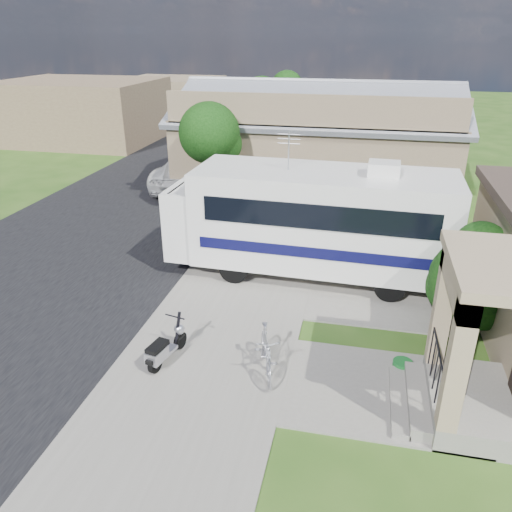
% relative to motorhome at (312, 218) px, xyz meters
% --- Properties ---
extents(ground, '(120.00, 120.00, 0.00)m').
position_rel_motorhome_xyz_m(ground, '(-0.82, -4.34, -1.87)').
color(ground, '#234713').
extents(street_slab, '(9.00, 80.00, 0.02)m').
position_rel_motorhome_xyz_m(street_slab, '(-8.32, 5.66, -1.86)').
color(street_slab, black).
rests_on(street_slab, ground).
extents(sidewalk_slab, '(4.00, 80.00, 0.06)m').
position_rel_motorhome_xyz_m(sidewalk_slab, '(-1.82, 5.66, -1.84)').
color(sidewalk_slab, slate).
rests_on(sidewalk_slab, ground).
extents(driveway_slab, '(7.00, 6.00, 0.05)m').
position_rel_motorhome_xyz_m(driveway_slab, '(0.68, 0.16, -1.84)').
color(driveway_slab, slate).
rests_on(driveway_slab, ground).
extents(walk_slab, '(4.00, 3.00, 0.05)m').
position_rel_motorhome_xyz_m(walk_slab, '(2.18, -5.34, -1.84)').
color(walk_slab, slate).
rests_on(walk_slab, ground).
extents(warehouse, '(12.50, 8.40, 5.04)m').
position_rel_motorhome_xyz_m(warehouse, '(-0.82, 9.63, 0.12)').
color(warehouse, '#78634B').
rests_on(warehouse, ground).
extents(distant_bldg_far, '(10.00, 8.00, 4.00)m').
position_rel_motorhome_xyz_m(distant_bldg_far, '(-17.82, 17.66, 0.13)').
color(distant_bldg_far, brown).
rests_on(distant_bldg_far, ground).
extents(distant_bldg_near, '(8.00, 7.00, 3.20)m').
position_rel_motorhome_xyz_m(distant_bldg_near, '(-15.82, 29.66, -0.27)').
color(distant_bldg_near, '#78634B').
rests_on(distant_bldg_near, ground).
extents(street_tree_a, '(2.44, 2.40, 4.58)m').
position_rel_motorhome_xyz_m(street_tree_a, '(-4.52, 4.72, 1.38)').
color(street_tree_a, black).
rests_on(street_tree_a, ground).
extents(street_tree_b, '(2.44, 2.40, 4.73)m').
position_rel_motorhome_xyz_m(street_tree_b, '(-4.52, 14.72, 1.53)').
color(street_tree_b, black).
rests_on(street_tree_b, ground).
extents(street_tree_c, '(2.44, 2.40, 4.42)m').
position_rel_motorhome_xyz_m(street_tree_c, '(-4.52, 23.72, 1.24)').
color(street_tree_c, black).
rests_on(street_tree_c, ground).
extents(motorhome, '(8.57, 3.00, 4.35)m').
position_rel_motorhome_xyz_m(motorhome, '(0.00, 0.00, 0.00)').
color(motorhome, silver).
rests_on(motorhome, ground).
extents(shrub, '(2.40, 2.29, 2.95)m').
position_rel_motorhome_xyz_m(shrub, '(4.37, -2.30, -0.36)').
color(shrub, black).
rests_on(shrub, ground).
extents(scooter, '(0.64, 1.47, 0.97)m').
position_rel_motorhome_xyz_m(scooter, '(-2.67, -5.38, -1.43)').
color(scooter, black).
rests_on(scooter, ground).
extents(bicycle, '(1.02, 1.85, 1.07)m').
position_rel_motorhome_xyz_m(bicycle, '(-0.34, -5.24, -1.33)').
color(bicycle, '#AFAFB7').
rests_on(bicycle, ground).
extents(pickup_truck, '(3.17, 6.36, 1.73)m').
position_rel_motorhome_xyz_m(pickup_truck, '(-6.70, 8.60, -1.00)').
color(pickup_truck, silver).
rests_on(pickup_truck, ground).
extents(van, '(3.07, 6.82, 1.94)m').
position_rel_motorhome_xyz_m(van, '(-7.22, 15.19, -0.90)').
color(van, silver).
rests_on(van, ground).
extents(garden_hose, '(0.44, 0.44, 0.20)m').
position_rel_motorhome_xyz_m(garden_hose, '(2.65, -4.45, -1.77)').
color(garden_hose, '#125C20').
rests_on(garden_hose, ground).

